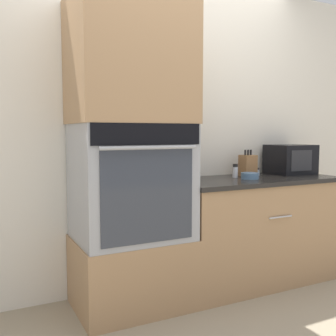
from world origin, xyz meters
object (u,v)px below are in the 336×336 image
(microwave, at_px, (290,159))
(condiment_jar_mid, at_px, (257,172))
(knife_block, at_px, (248,165))
(condiment_jar_far, at_px, (235,171))
(bowl, at_px, (250,176))
(condiment_jar_near, at_px, (193,175))
(wall_oven, at_px, (131,182))

(microwave, bearing_deg, condiment_jar_mid, 173.20)
(microwave, xyz_separation_m, knife_block, (-0.45, 0.03, -0.04))
(microwave, distance_m, condiment_jar_far, 0.62)
(knife_block, relative_size, bowl, 1.60)
(bowl, height_order, condiment_jar_near, condiment_jar_near)
(bowl, relative_size, condiment_jar_near, 1.32)
(wall_oven, distance_m, microwave, 1.57)
(bowl, xyz_separation_m, condiment_jar_near, (-0.50, 0.04, 0.03))
(bowl, relative_size, condiment_jar_far, 1.25)
(condiment_jar_near, relative_size, condiment_jar_far, 0.95)
(bowl, height_order, condiment_jar_far, condiment_jar_far)
(condiment_jar_near, height_order, condiment_jar_far, condiment_jar_far)
(knife_block, distance_m, condiment_jar_far, 0.17)
(knife_block, bearing_deg, condiment_jar_far, -165.93)
(wall_oven, xyz_separation_m, knife_block, (1.11, 0.13, 0.06))
(bowl, bearing_deg, microwave, 14.16)
(knife_block, height_order, condiment_jar_far, knife_block)
(wall_oven, height_order, condiment_jar_mid, wall_oven)
(condiment_jar_mid, bearing_deg, condiment_jar_near, -168.75)
(wall_oven, relative_size, bowl, 5.69)
(bowl, distance_m, condiment_jar_mid, 0.29)
(microwave, bearing_deg, condiment_jar_near, -174.50)
(wall_oven, bearing_deg, condiment_jar_mid, 6.62)
(microwave, height_order, condiment_jar_near, microwave)
(condiment_jar_mid, bearing_deg, wall_oven, -173.38)
(wall_oven, relative_size, condiment_jar_far, 7.09)
(condiment_jar_near, xyz_separation_m, condiment_jar_mid, (0.72, 0.14, -0.02))
(condiment_jar_near, height_order, condiment_jar_mid, condiment_jar_near)
(wall_oven, bearing_deg, microwave, 3.67)
(condiment_jar_far, bearing_deg, knife_block, 14.07)
(microwave, relative_size, condiment_jar_far, 3.36)
(microwave, bearing_deg, wall_oven, -176.33)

